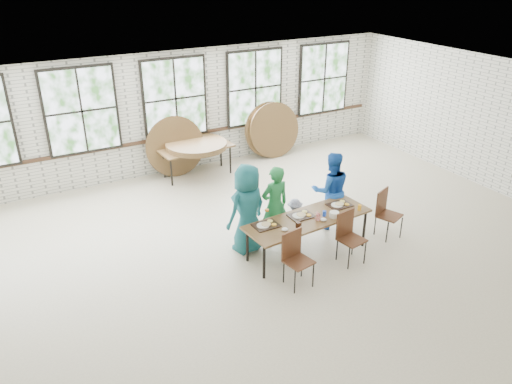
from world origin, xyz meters
TOP-DOWN VIEW (x-y plane):
  - room at (0.00, 4.44)m, footprint 12.00×12.00m
  - dining_table at (0.61, -0.43)m, footprint 2.45×0.97m
  - chair_near_left at (-0.09, -1.08)m, footprint 0.48×0.47m
  - chair_near_right at (1.12, -0.95)m, footprint 0.48×0.47m
  - chair_spare at (2.31, -0.59)m, footprint 0.54×0.53m
  - adult_teal at (-0.28, 0.22)m, footprint 0.94×0.74m
  - adult_green at (0.30, 0.22)m, footprint 0.57×0.38m
  - toddler at (0.75, 0.22)m, footprint 0.59×0.47m
  - adult_blue at (1.59, 0.22)m, footprint 0.95×0.85m
  - storage_table at (0.27, 3.90)m, footprint 1.85×0.89m
  - tabletop_clutter at (0.69, -0.45)m, footprint 2.06×0.57m
  - round_tops_stacked at (0.27, 3.90)m, footprint 1.50×1.50m
  - round_tops_leaning at (1.67, 4.18)m, footprint 4.29×0.41m

SIDE VIEW (x-z plane):
  - toddler at x=0.75m, z-range 0.00..0.79m
  - chair_near_left at x=-0.09m, z-range 0.08..1.03m
  - chair_near_right at x=1.12m, z-range 0.08..1.03m
  - chair_spare at x=2.31m, z-range 0.08..1.03m
  - storage_table at x=0.27m, z-range 0.32..1.06m
  - dining_table at x=0.61m, z-range 0.32..1.06m
  - round_tops_leaning at x=1.67m, z-range -0.01..1.48m
  - tabletop_clutter at x=0.69m, z-range 0.71..0.82m
  - adult_green at x=0.30m, z-range 0.00..1.56m
  - adult_blue at x=1.59m, z-range 0.00..1.59m
  - round_tops_stacked at x=0.27m, z-range 0.74..0.87m
  - adult_teal at x=-0.28m, z-range 0.00..1.70m
  - room at x=0.00m, z-range -4.17..7.83m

